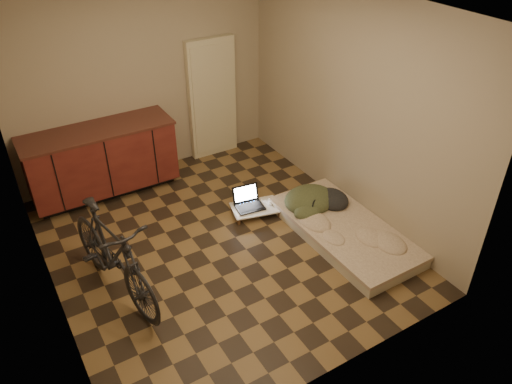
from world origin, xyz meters
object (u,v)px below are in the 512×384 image
bicycle (112,250)px  futon (344,231)px  laptop (248,202)px  lap_desk (256,208)px

bicycle → futon: size_ratio=0.89×
laptop → bicycle: bearing=-156.1°
laptop → lap_desk: bearing=-43.2°
futon → laptop: size_ratio=4.99×
bicycle → laptop: (1.80, 0.52, -0.39)m
bicycle → laptop: size_ratio=4.46×
bicycle → laptop: 1.91m
bicycle → futon: bearing=-21.1°
bicycle → lap_desk: 1.97m
futon → laptop: bearing=125.1°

